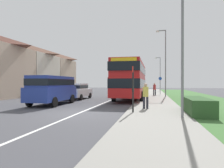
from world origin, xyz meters
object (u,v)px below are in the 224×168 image
at_px(double_decker_bus, 131,79).
at_px(street_lamp_far, 160,72).
at_px(street_lamp_mid, 165,59).
at_px(pedestrian_at_stop, 146,95).
at_px(cycle_route_sign, 160,85).
at_px(parked_van_blue, 52,88).
at_px(street_lamp_near, 180,23).
at_px(bus_stop_sign, 133,86).
at_px(pedestrian_walking_away, 155,89).
at_px(parked_car_white, 77,91).

xyz_separation_m(double_decker_bus, street_lamp_far, (3.61, 21.59, 1.89)).
height_order(street_lamp_mid, street_lamp_far, street_lamp_mid).
relative_size(pedestrian_at_stop, street_lamp_far, 0.24).
distance_m(double_decker_bus, cycle_route_sign, 8.18).
height_order(parked_van_blue, street_lamp_near, street_lamp_near).
xyz_separation_m(street_lamp_near, street_lamp_mid, (0.13, 14.15, 0.02)).
bearing_deg(street_lamp_near, double_decker_bus, 106.88).
bearing_deg(street_lamp_far, street_lamp_near, -90.35).
bearing_deg(parked_van_blue, street_lamp_mid, 46.66).
relative_size(bus_stop_sign, street_lamp_near, 0.34).
xyz_separation_m(bus_stop_sign, street_lamp_near, (2.25, -1.11, 2.88)).
xyz_separation_m(double_decker_bus, pedestrian_walking_away, (2.42, 4.96, -1.17)).
bearing_deg(parked_van_blue, double_decker_bus, 50.52).
height_order(bus_stop_sign, street_lamp_far, street_lamp_far).
distance_m(double_decker_bus, pedestrian_walking_away, 5.64).
height_order(double_decker_bus, pedestrian_walking_away, double_decker_bus).
bearing_deg(street_lamp_mid, street_lamp_far, 89.78).
height_order(double_decker_bus, cycle_route_sign, double_decker_bus).
bearing_deg(street_lamp_far, double_decker_bus, -99.49).
xyz_separation_m(street_lamp_mid, street_lamp_far, (0.07, 18.67, -0.41)).
height_order(parked_van_blue, pedestrian_walking_away, parked_van_blue).
height_order(pedestrian_walking_away, cycle_route_sign, cycle_route_sign).
bearing_deg(parked_van_blue, parked_car_white, 91.00).
bearing_deg(street_lamp_mid, street_lamp_near, -90.52).
xyz_separation_m(pedestrian_walking_away, cycle_route_sign, (0.78, 2.53, 0.45)).
relative_size(parked_car_white, street_lamp_near, 0.59).
distance_m(pedestrian_at_stop, bus_stop_sign, 1.86).
distance_m(pedestrian_at_stop, pedestrian_walking_away, 13.43).
bearing_deg(cycle_route_sign, street_lamp_near, -89.38).
bearing_deg(street_lamp_far, street_lamp_mid, -90.22).
height_order(street_lamp_near, street_lamp_mid, street_lamp_mid).
height_order(parked_van_blue, pedestrian_at_stop, parked_van_blue).
relative_size(double_decker_bus, street_lamp_mid, 1.45).
xyz_separation_m(street_lamp_near, street_lamp_far, (0.20, 32.82, -0.39)).
xyz_separation_m(parked_van_blue, street_lamp_near, (8.83, -4.66, 3.11)).
distance_m(cycle_route_sign, street_lamp_near, 18.96).
bearing_deg(bus_stop_sign, cycle_route_sign, 83.37).
bearing_deg(street_lamp_mid, cycle_route_sign, 94.16).
height_order(parked_car_white, street_lamp_near, street_lamp_near).
bearing_deg(pedestrian_walking_away, parked_car_white, -142.33).
xyz_separation_m(parked_van_blue, cycle_route_sign, (8.62, 14.06, 0.12)).
relative_size(bus_stop_sign, street_lamp_far, 0.37).
bearing_deg(parked_van_blue, street_lamp_far, 72.23).
bearing_deg(parked_car_white, street_lamp_near, -48.46).
bearing_deg(pedestrian_walking_away, street_lamp_near, -86.52).
bearing_deg(parked_car_white, parked_van_blue, -89.00).
distance_m(parked_van_blue, street_lamp_mid, 13.42).
relative_size(pedestrian_walking_away, street_lamp_far, 0.24).
height_order(pedestrian_at_stop, street_lamp_far, street_lamp_far).
bearing_deg(street_lamp_far, pedestrian_at_stop, -93.51).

